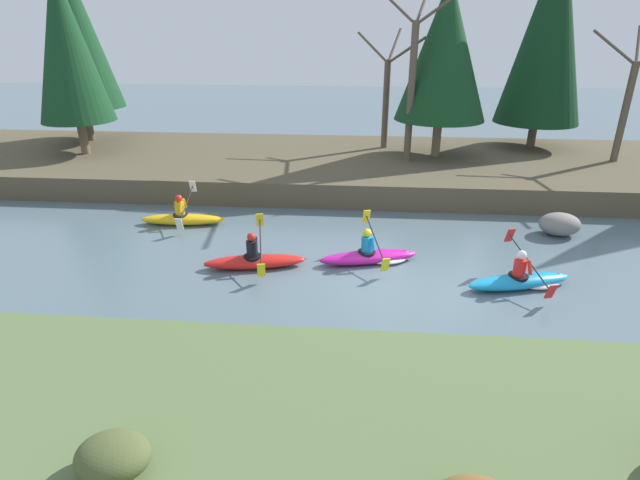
{
  "coord_description": "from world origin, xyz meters",
  "views": [
    {
      "loc": [
        -1.26,
        -11.32,
        5.96
      ],
      "look_at": [
        -2.34,
        1.22,
        0.55
      ],
      "focal_mm": 28.0,
      "sensor_mm": 36.0,
      "label": 1
    }
  ],
  "objects_px": {
    "kayaker_middle": "(372,256)",
    "kayaker_far_back": "(183,218)",
    "kayaker_trailing": "(256,260)",
    "boulder_midstream": "(560,224)",
    "kayaker_lead": "(524,280)"
  },
  "relations": [
    {
      "from": "kayaker_middle",
      "to": "boulder_midstream",
      "type": "xyz_separation_m",
      "value": [
        5.77,
        2.49,
        0.15
      ]
    },
    {
      "from": "kayaker_trailing",
      "to": "boulder_midstream",
      "type": "distance_m",
      "value": 9.4
    },
    {
      "from": "kayaker_middle",
      "to": "kayaker_lead",
      "type": "bearing_deg",
      "value": -31.65
    },
    {
      "from": "kayaker_middle",
      "to": "kayaker_far_back",
      "type": "xyz_separation_m",
      "value": [
        -6.11,
        2.35,
        0.02
      ]
    },
    {
      "from": "kayaker_middle",
      "to": "boulder_midstream",
      "type": "bearing_deg",
      "value": 8.02
    },
    {
      "from": "kayaker_far_back",
      "to": "kayaker_lead",
      "type": "bearing_deg",
      "value": -23.25
    },
    {
      "from": "kayaker_far_back",
      "to": "boulder_midstream",
      "type": "height_order",
      "value": "kayaker_far_back"
    },
    {
      "from": "kayaker_middle",
      "to": "boulder_midstream",
      "type": "height_order",
      "value": "kayaker_middle"
    },
    {
      "from": "boulder_midstream",
      "to": "kayaker_lead",
      "type": "bearing_deg",
      "value": -119.96
    },
    {
      "from": "kayaker_middle",
      "to": "kayaker_trailing",
      "type": "bearing_deg",
      "value": 175.19
    },
    {
      "from": "kayaker_far_back",
      "to": "boulder_midstream",
      "type": "xyz_separation_m",
      "value": [
        11.88,
        0.14,
        0.13
      ]
    },
    {
      "from": "kayaker_lead",
      "to": "boulder_midstream",
      "type": "height_order",
      "value": "kayaker_lead"
    },
    {
      "from": "kayaker_middle",
      "to": "kayaker_far_back",
      "type": "bearing_deg",
      "value": 143.69
    },
    {
      "from": "kayaker_trailing",
      "to": "kayaker_far_back",
      "type": "relative_size",
      "value": 1.0
    },
    {
      "from": "kayaker_lead",
      "to": "kayaker_middle",
      "type": "distance_m",
      "value": 3.86
    }
  ]
}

